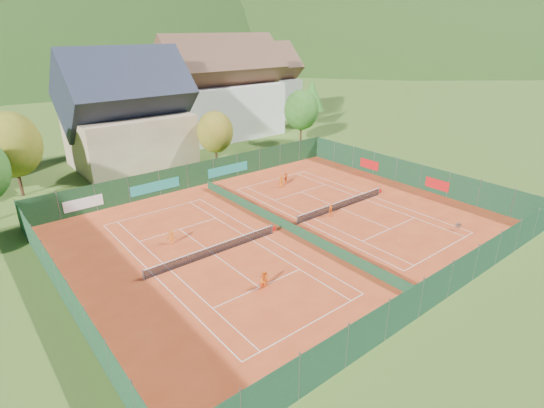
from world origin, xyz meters
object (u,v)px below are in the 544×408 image
(player_right_far_b, at_px, (286,178))
(player_right_far_a, at_px, (281,181))
(hotel_block_b, at_px, (257,87))
(chalet, at_px, (128,117))
(ball_hopper, at_px, (458,225))
(player_left_near, at_px, (266,280))
(player_right_near, at_px, (331,210))
(player_left_mid, at_px, (264,281))
(player_left_far, at_px, (172,237))
(hotel_block_a, at_px, (221,94))

(player_right_far_b, bearing_deg, player_right_far_a, -14.26)
(hotel_block_b, bearing_deg, chalet, -157.01)
(ball_hopper, xyz_separation_m, player_left_near, (-20.33, 4.05, 0.10))
(ball_hopper, xyz_separation_m, player_right_far_a, (-5.52, 19.90, 0.21))
(hotel_block_b, distance_m, player_right_near, 51.22)
(ball_hopper, distance_m, player_right_far_a, 20.65)
(chalet, bearing_deg, ball_hopper, -68.82)
(hotel_block_b, xyz_separation_m, player_right_far_b, (-21.33, -33.98, -5.94))
(hotel_block_b, relative_size, player_right_near, 12.20)
(chalet, relative_size, hotel_block_b, 0.94)
(player_left_mid, xyz_separation_m, player_left_far, (-2.07, 10.89, -0.07))
(chalet, distance_m, player_left_mid, 37.54)
(chalet, bearing_deg, hotel_block_a, 17.53)
(chalet, xyz_separation_m, player_right_far_b, (11.67, -19.98, -5.95))
(hotel_block_a, bearing_deg, player_right_near, -105.77)
(ball_hopper, bearing_deg, player_left_mid, 169.18)
(ball_hopper, bearing_deg, hotel_block_b, 72.52)
(hotel_block_b, distance_m, ball_hopper, 57.67)
(hotel_block_a, relative_size, player_left_mid, 14.71)
(hotel_block_b, relative_size, player_right_far_a, 11.32)
(ball_hopper, relative_size, player_left_near, 0.61)
(hotel_block_a, relative_size, player_left_far, 16.24)
(player_left_near, height_order, player_right_far_a, player_right_far_a)
(hotel_block_b, relative_size, player_left_far, 12.99)
(hotel_block_a, distance_m, player_left_mid, 49.41)
(chalet, relative_size, player_right_far_b, 11.94)
(player_left_mid, height_order, player_right_far_b, player_left_mid)
(player_left_mid, bearing_deg, hotel_block_b, 46.94)
(hotel_block_a, height_order, hotel_block_b, hotel_block_a)
(player_left_mid, distance_m, player_right_far_a, 21.97)
(player_right_near, bearing_deg, player_left_near, 177.33)
(chalet, relative_size, player_left_far, 12.18)
(chalet, distance_m, player_right_far_b, 23.89)
(player_left_far, relative_size, player_right_near, 0.94)
(ball_hopper, relative_size, player_right_near, 0.56)
(chalet, height_order, player_left_near, chalet)
(ball_hopper, height_order, player_left_near, player_left_near)
(player_right_far_a, bearing_deg, player_right_near, 48.17)
(chalet, bearing_deg, player_left_far, -104.96)
(chalet, relative_size, player_left_near, 12.31)
(chalet, distance_m, player_left_near, 37.42)
(chalet, relative_size, player_right_far_a, 10.61)
(player_right_far_b, bearing_deg, hotel_block_a, -150.24)
(hotel_block_a, distance_m, player_right_far_a, 28.96)
(chalet, bearing_deg, player_right_far_a, -63.76)
(player_left_near, distance_m, player_right_far_a, 21.69)
(player_left_near, distance_m, player_left_mid, 0.32)
(player_left_near, relative_size, player_right_near, 0.93)
(hotel_block_a, xyz_separation_m, player_left_near, (-23.55, -42.66, -6.72))
(player_left_near, bearing_deg, hotel_block_b, 20.24)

